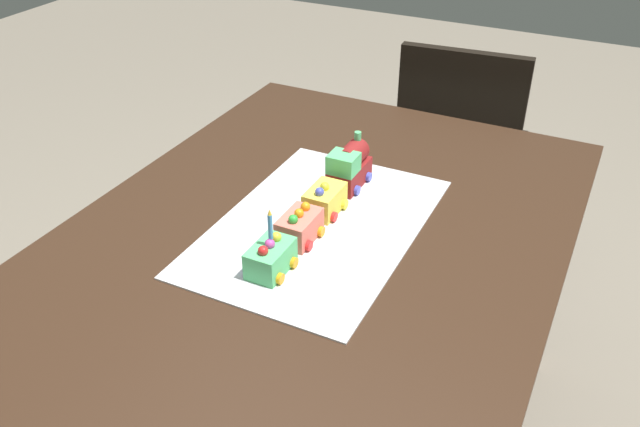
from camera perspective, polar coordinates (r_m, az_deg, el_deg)
dining_table at (r=1.45m, az=-0.72°, el=-5.31°), size 1.40×1.00×0.74m
chair at (r=2.35m, az=11.91°, el=5.39°), size 0.43×0.43×0.86m
cake_board at (r=1.41m, az=-0.00°, el=-1.09°), size 0.60×0.40×0.00m
cake_locomotive at (r=1.54m, az=2.51°, el=4.02°), size 0.14×0.08×0.12m
cake_car_caboose_lemon at (r=1.44m, az=0.39°, el=1.17°), size 0.10×0.08×0.07m
cake_car_flatbed_coral at (r=1.36m, az=-1.78°, el=-1.14°), size 0.10×0.08×0.07m
cake_car_tanker_mint_green at (r=1.27m, az=-4.26°, el=-3.80°), size 0.10×0.08×0.07m
birthday_candle at (r=1.23m, az=-4.29°, el=-0.94°), size 0.01×0.01×0.06m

